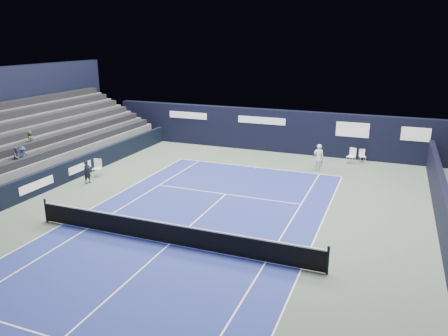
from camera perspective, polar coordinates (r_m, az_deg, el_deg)
The scene contains 13 objects.
ground at distance 19.98m, azimuth -4.39°, elevation -7.50°, with size 48.00×48.00×0.00m, color #49564D.
court_surface at distance 18.38m, azimuth -7.13°, elevation -9.84°, with size 10.97×23.77×0.01m, color navy.
enclosure_wall_right at distance 21.74m, azimuth 26.65°, elevation -4.70°, with size 0.30×22.00×1.80m, color black.
folding_chair_back_a at distance 30.52m, azimuth 16.43°, elevation 1.88°, with size 0.61×0.63×1.07m.
folding_chair_back_b at distance 31.10m, azimuth 17.61°, elevation 1.65°, with size 0.51×0.50×0.89m.
line_judge_chair at distance 27.69m, azimuth -16.21°, elevation 0.20°, with size 0.58×0.57×1.08m.
line_judge at distance 26.51m, azimuth -17.42°, elevation -0.50°, with size 0.49×0.32×1.36m, color black.
court_markings at distance 18.37m, azimuth -7.13°, elevation -9.82°, with size 11.03×23.83×0.00m.
tennis_net at distance 18.16m, azimuth -7.19°, elevation -8.41°, with size 12.90×0.10×1.10m.
back_sponsor_wall at distance 32.56m, azimuth 6.74°, elevation 4.87°, with size 26.00×0.63×3.10m.
side_barrier_left at distance 27.91m, azimuth -18.59°, elevation 0.07°, with size 0.33×22.00×1.20m.
spectator_stand at distance 30.80m, azimuth -23.06°, elevation 3.73°, with size 6.00×18.00×6.40m.
tennis_player at distance 28.33m, azimuth 12.24°, elevation 1.38°, with size 0.70×0.88×1.72m.
Camera 1 is at (8.07, -14.34, 8.19)m, focal length 35.00 mm.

